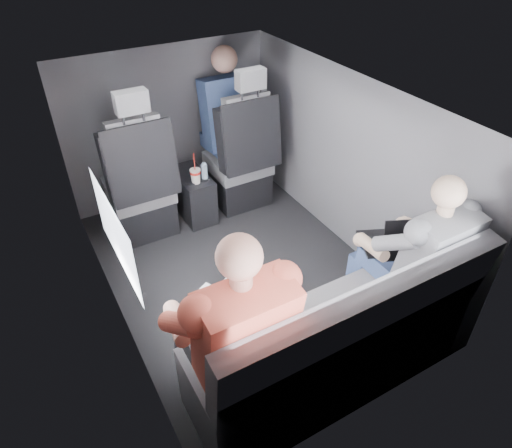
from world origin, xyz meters
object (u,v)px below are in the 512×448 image
passenger_rear_left (231,332)px  laptop_black (399,241)px  soda_cup (196,175)px  passenger_front_right (227,114)px  front_seat_left (140,191)px  rear_bench (333,345)px  water_bottle (204,172)px  front_seat_right (241,164)px  laptop_white (210,312)px  passenger_rear_right (413,256)px  center_console (193,195)px

passenger_rear_left → laptop_black: bearing=6.0°
soda_cup → passenger_front_right: bearing=37.1°
soda_cup → laptop_black: (0.63, -1.59, 0.17)m
front_seat_left → laptop_black: front_seat_left is taller
rear_bench → front_seat_left: bearing=103.3°
water_bottle → laptop_black: laptop_black is taller
front_seat_right → laptop_white: size_ratio=2.85×
water_bottle → passenger_front_right: (0.38, 0.34, 0.29)m
water_bottle → laptop_black: size_ratio=0.32×
rear_bench → water_bottle: (0.07, 1.82, 0.16)m
laptop_white → laptop_black: 1.21m
front_seat_right → laptop_black: bearing=-84.4°
water_bottle → passenger_front_right: 0.59m
laptop_white → passenger_rear_right: passenger_rear_right is taller
center_console → rear_bench: bearing=-90.0°
center_console → passenger_rear_right: passenger_rear_right is taller
laptop_black → water_bottle: bearing=108.8°
center_console → passenger_rear_left: bearing=-107.0°
passenger_rear_left → passenger_rear_right: passenger_rear_left is taller
front_seat_left → passenger_front_right: bearing=15.9°
laptop_black → passenger_front_right: 1.95m
water_bottle → passenger_rear_right: bearing=-72.7°
rear_bench → soda_cup: 1.81m
front_seat_left → passenger_front_right: (0.90, 0.26, 0.36)m
front_seat_left → soda_cup: bearing=-12.7°
passenger_rear_right → front_seat_right: bearing=95.0°
passenger_rear_right → center_console: bearing=108.3°
front_seat_right → rear_bench: bearing=-103.3°
center_console → passenger_front_right: 0.75m
passenger_rear_left → laptop_white: bearing=100.2°
front_seat_left → center_console: front_seat_left is taller
front_seat_right → passenger_front_right: size_ratio=1.40×
passenger_front_right → center_console: bearing=-154.3°
rear_bench → laptop_white: rear_bench is taller
front_seat_right → front_seat_left: bearing=180.0°
front_seat_right → passenger_rear_right: 1.83m
laptop_white → passenger_rear_left: (0.03, -0.17, 0.02)m
laptop_white → front_seat_right: bearing=57.4°
rear_bench → center_console: bearing=90.0°
laptop_black → passenger_rear_left: 1.19m
rear_bench → passenger_rear_left: size_ratio=1.25×
rear_bench → laptop_white: bearing=155.7°
rear_bench → passenger_rear_right: (0.61, 0.10, 0.31)m
front_seat_left → passenger_rear_right: bearing=-59.6°
soda_cup → passenger_rear_left: bearing=-107.8°
laptop_white → laptop_black: (1.21, -0.05, 0.00)m
front_seat_left → center_console: bearing=5.1°
water_bottle → laptop_white: bearing=-113.2°
water_bottle → laptop_white: (-0.67, -1.55, 0.16)m
front_seat_right → center_console: (-0.45, 0.04, -0.20)m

